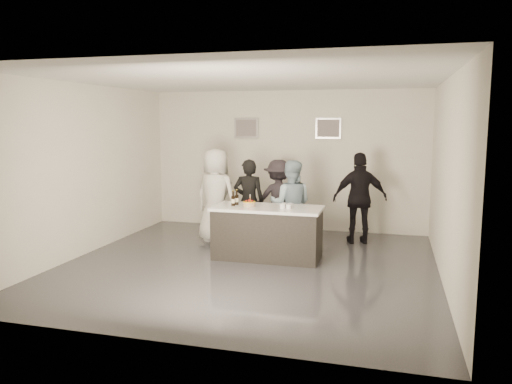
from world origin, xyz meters
TOP-DOWN VIEW (x-y plane):
  - floor at (0.00, 0.00)m, footprint 6.00×6.00m
  - ceiling at (0.00, 0.00)m, footprint 6.00×6.00m
  - wall_back at (0.00, 3.00)m, footprint 6.00×0.04m
  - wall_front at (0.00, -3.00)m, footprint 6.00×0.04m
  - wall_left at (-3.00, 0.00)m, footprint 0.04×6.00m
  - wall_right at (3.00, 0.00)m, footprint 0.04×6.00m
  - picture_left at (-0.90, 2.97)m, footprint 0.54×0.04m
  - picture_right at (0.90, 2.97)m, footprint 0.54×0.04m
  - bar_counter at (0.20, 0.52)m, footprint 1.86×0.86m
  - cake at (-0.11, 0.47)m, footprint 0.22×0.22m
  - beer_bottle_a at (-0.37, 0.58)m, footprint 0.07×0.07m
  - beer_bottle_b at (-0.40, 0.45)m, footprint 0.07×0.07m
  - tumbler_cluster at (0.54, 0.47)m, footprint 0.19×0.19m
  - candles at (-0.04, 0.21)m, footprint 0.24×0.08m
  - person_main_black at (-0.41, 1.49)m, footprint 0.65×0.48m
  - person_main_blue at (0.43, 1.37)m, footprint 0.85×0.69m
  - person_guest_left at (-1.06, 1.41)m, footprint 1.01×0.78m
  - person_guest_right at (1.65, 2.04)m, footprint 1.11×0.67m
  - person_guest_back at (0.03, 2.09)m, footprint 1.16×0.90m

SIDE VIEW (x-z plane):
  - floor at x=0.00m, z-range 0.00..0.00m
  - bar_counter at x=0.20m, z-range 0.00..0.90m
  - person_guest_back at x=0.03m, z-range 0.00..1.59m
  - person_main_black at x=-0.41m, z-range 0.00..1.63m
  - person_main_blue at x=0.43m, z-range 0.00..1.64m
  - person_guest_right at x=1.65m, z-range 0.00..1.76m
  - candles at x=-0.04m, z-range 0.90..0.91m
  - person_guest_left at x=-1.06m, z-range 0.00..1.82m
  - cake at x=-0.11m, z-range 0.90..0.97m
  - tumbler_cluster at x=0.54m, z-range 0.90..0.98m
  - beer_bottle_a at x=-0.37m, z-range 0.90..1.16m
  - beer_bottle_b at x=-0.40m, z-range 0.90..1.16m
  - wall_back at x=0.00m, z-range 0.00..3.00m
  - wall_front at x=0.00m, z-range 0.00..3.00m
  - wall_left at x=-3.00m, z-range 0.00..3.00m
  - wall_right at x=3.00m, z-range 0.00..3.00m
  - picture_left at x=-0.90m, z-range 1.98..2.42m
  - picture_right at x=0.90m, z-range 1.98..2.42m
  - ceiling at x=0.00m, z-range 3.00..3.00m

